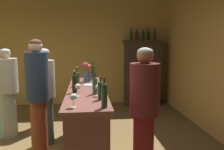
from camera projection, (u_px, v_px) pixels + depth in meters
The scene contains 25 objects.
wall_back at pixel (61, 51), 6.37m from camera, with size 5.94×0.12×2.91m, color gold.
bar_counter at pixel (87, 122), 3.50m from camera, with size 0.54×2.30×1.01m.
display_cabinet at pixel (142, 72), 6.36m from camera, with size 1.01×0.47×1.74m.
wine_bottle_riesling at pixel (75, 83), 3.19m from camera, with size 0.07×0.07×0.30m.
wine_bottle_rose at pixel (93, 71), 4.36m from camera, with size 0.06×0.06×0.33m.
wine_bottle_malbec at pixel (100, 90), 2.80m from camera, with size 0.07×0.07×0.28m.
wine_bottle_pinot at pixel (95, 85), 3.11m from camera, with size 0.07×0.07×0.29m.
wine_bottle_syrah at pixel (104, 94), 2.44m from camera, with size 0.06×0.06×0.33m.
wine_bottle_merlot at pixel (77, 78), 3.66m from camera, with size 0.07×0.07×0.30m.
wine_glass_front at pixel (78, 87), 2.96m from camera, with size 0.08×0.08×0.16m.
wine_glass_mid at pixel (77, 75), 4.07m from camera, with size 0.06×0.06×0.16m.
wine_glass_rear at pixel (73, 97), 2.45m from camera, with size 0.08×0.08×0.15m.
wine_glass_spare at pixel (98, 88), 2.98m from camera, with size 0.06×0.06×0.15m.
flower_arrangement at pixel (87, 72), 4.09m from camera, with size 0.15×0.16×0.34m.
cheese_plate at pixel (89, 85), 3.74m from camera, with size 0.18×0.18×0.01m, color white.
display_bottle_left at pixel (131, 35), 6.20m from camera, with size 0.07×0.07×0.33m.
display_bottle_midleft at pixel (137, 35), 6.21m from camera, with size 0.08×0.08×0.30m.
display_bottle_center at pixel (143, 35), 6.23m from camera, with size 0.07×0.07×0.29m.
display_bottle_midright at pixel (148, 35), 6.25m from camera, with size 0.07×0.07×0.30m.
display_bottle_right at pixel (155, 36), 6.27m from camera, with size 0.07×0.07×0.29m.
patron_by_cabinet at pixel (38, 95), 3.28m from camera, with size 0.32×0.32×1.73m.
patron_redhead at pixel (7, 90), 4.11m from camera, with size 0.38×0.38×1.58m.
patron_in_navy at pixel (39, 87), 4.63m from camera, with size 0.37×0.37×1.50m.
patron_near_entrance at pixel (45, 92), 3.85m from camera, with size 0.34×0.34×1.59m.
bartender at pixel (144, 108), 2.88m from camera, with size 0.36×0.36×1.63m.
Camera 1 is at (0.66, -3.17, 1.68)m, focal length 37.73 mm.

